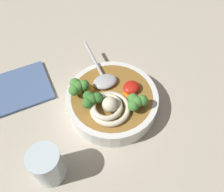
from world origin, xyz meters
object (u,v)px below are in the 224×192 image
at_px(soup_spoon, 104,78).
at_px(soup_bowl, 112,101).
at_px(folded_napkin, 20,88).
at_px(drinking_glass, 47,165).
at_px(noodle_pile, 109,107).

bearing_deg(soup_spoon, soup_bowl, 180.00).
bearing_deg(folded_napkin, drinking_glass, 74.22).
relative_size(soup_spoon, folded_napkin, 1.14).
bearing_deg(soup_bowl, soup_spoon, -109.71).
xyz_separation_m(soup_spoon, drinking_glass, (0.23, 0.08, -0.01)).
height_order(soup_bowl, drinking_glass, drinking_glass).
xyz_separation_m(soup_bowl, soup_spoon, (-0.02, -0.05, 0.03)).
bearing_deg(folded_napkin, noodle_pile, 115.28).
xyz_separation_m(drinking_glass, folded_napkin, (-0.07, -0.24, -0.04)).
bearing_deg(soup_spoon, noodle_pile, 166.21).
relative_size(soup_bowl, noodle_pile, 2.17).
height_order(soup_bowl, folded_napkin, soup_bowl).
height_order(soup_spoon, folded_napkin, soup_spoon).
height_order(soup_bowl, noodle_pile, noodle_pile).
bearing_deg(noodle_pile, folded_napkin, -64.72).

